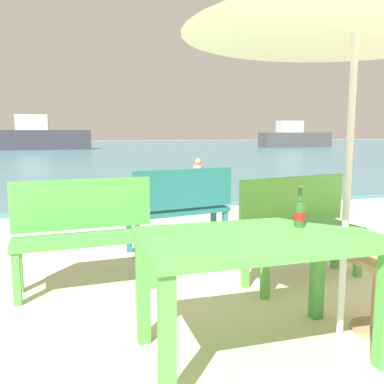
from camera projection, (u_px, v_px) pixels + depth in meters
The scene contains 11 objects.
sea_water at pixel (95, 149), 31.10m from camera, with size 120.00×50.00×0.08m, color teal.
picnic_table_green at pixel (258, 252), 2.48m from camera, with size 1.40×0.80×0.76m.
beer_bottle_amber at pixel (300, 212), 2.64m from camera, with size 0.07×0.07×0.26m.
patio_umbrella at pixel (357, 2), 2.46m from camera, with size 2.10×2.10×2.30m.
side_table_wood at pixel (378, 282), 2.82m from camera, with size 0.44×0.44×0.54m.
bench_teal_center at pixel (181, 204), 4.73m from camera, with size 1.25×0.57×0.95m.
bench_green_left at pixel (85, 227), 3.60m from camera, with size 1.22×0.42×0.95m.
bench_green_right at pixel (300, 222), 3.79m from camera, with size 1.25×0.60×0.95m.
swimmer_person at pixel (198, 166), 13.64m from camera, with size 0.34×0.34×0.41m.
boat_ferry at pixel (294, 138), 33.72m from camera, with size 5.82×1.59×2.12m.
boat_tanker at pixel (41, 137), 29.51m from camera, with size 6.70×1.83×2.44m.
Camera 1 is at (-1.90, -2.01, 1.36)m, focal length 38.97 mm.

